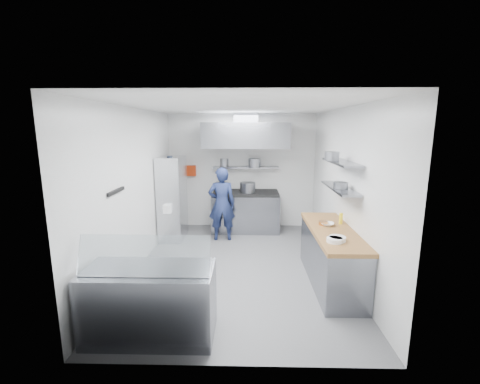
{
  "coord_description": "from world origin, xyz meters",
  "views": [
    {
      "loc": [
        0.14,
        -5.44,
        2.45
      ],
      "look_at": [
        0.0,
        0.6,
        1.25
      ],
      "focal_mm": 24.0,
      "sensor_mm": 36.0,
      "label": 1
    }
  ],
  "objects_px": {
    "chef": "(222,204)",
    "wire_rack": "(173,198)",
    "display_case": "(151,303)",
    "gas_range": "(246,212)"
  },
  "relations": [
    {
      "from": "gas_range",
      "to": "wire_rack",
      "type": "bearing_deg",
      "value": -160.12
    },
    {
      "from": "chef",
      "to": "wire_rack",
      "type": "relative_size",
      "value": 0.88
    },
    {
      "from": "wire_rack",
      "to": "display_case",
      "type": "xyz_separation_m",
      "value": [
        0.53,
        -3.51,
        -0.5
      ]
    },
    {
      "from": "gas_range",
      "to": "display_case",
      "type": "relative_size",
      "value": 1.07
    },
    {
      "from": "gas_range",
      "to": "chef",
      "type": "xyz_separation_m",
      "value": [
        -0.52,
        -0.68,
        0.36
      ]
    },
    {
      "from": "gas_range",
      "to": "wire_rack",
      "type": "distance_m",
      "value": 1.8
    },
    {
      "from": "wire_rack",
      "to": "display_case",
      "type": "relative_size",
      "value": 1.23
    },
    {
      "from": "chef",
      "to": "gas_range",
      "type": "bearing_deg",
      "value": -132.72
    },
    {
      "from": "gas_range",
      "to": "chef",
      "type": "relative_size",
      "value": 0.98
    },
    {
      "from": "display_case",
      "to": "chef",
      "type": "bearing_deg",
      "value": 80.41
    }
  ]
}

